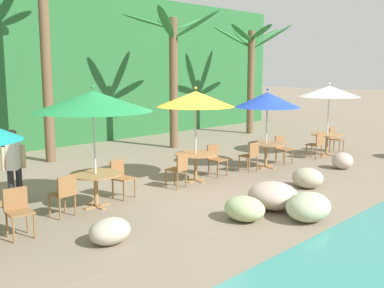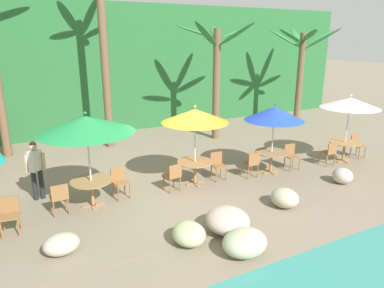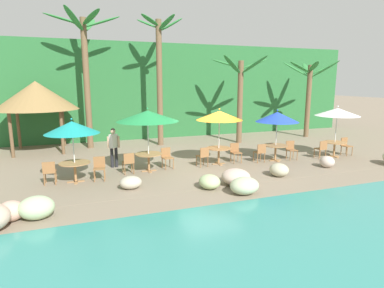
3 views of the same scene
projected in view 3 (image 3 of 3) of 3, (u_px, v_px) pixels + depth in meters
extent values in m
plane|color=gray|center=(209.00, 167.00, 13.81)|extent=(120.00, 120.00, 0.00)
cube|color=gray|center=(209.00, 167.00, 13.81)|extent=(18.00, 5.20, 0.01)
cube|color=#286633|center=(157.00, 91.00, 21.54)|extent=(28.00, 2.40, 6.00)
ellipsoid|color=#B4AD96|center=(131.00, 183.00, 10.99)|extent=(0.75, 0.61, 0.45)
ellipsoid|color=#CAAD9D|center=(236.00, 177.00, 11.40)|extent=(1.01, 1.09, 0.58)
ellipsoid|color=#AAC393|center=(36.00, 208.00, 8.57)|extent=(0.92, 0.77, 0.63)
ellipsoid|color=#AEC58A|center=(210.00, 182.00, 11.03)|extent=(0.72, 0.84, 0.48)
ellipsoid|color=#CCA08C|center=(11.00, 211.00, 8.46)|extent=(0.68, 0.66, 0.54)
ellipsoid|color=#B3B091|center=(279.00, 170.00, 12.46)|extent=(0.71, 0.79, 0.51)
ellipsoid|color=#C4B1A2|center=(327.00, 162.00, 13.75)|extent=(0.61, 0.63, 0.49)
ellipsoid|color=#B3BE96|center=(244.00, 186.00, 10.47)|extent=(0.98, 0.82, 0.57)
cylinder|color=silver|center=(74.00, 154.00, 11.57)|extent=(0.04, 0.04, 2.12)
cone|color=teal|center=(72.00, 127.00, 11.39)|extent=(1.91, 1.91, 0.44)
sphere|color=teal|center=(71.00, 119.00, 11.33)|extent=(0.07, 0.07, 0.07)
cube|color=#A37547|center=(76.00, 182.00, 11.77)|extent=(0.60, 0.12, 0.03)
cube|color=#A37547|center=(76.00, 182.00, 11.77)|extent=(0.12, 0.60, 0.03)
cylinder|color=#A37547|center=(75.00, 172.00, 11.70)|extent=(0.09, 0.09, 0.71)
cylinder|color=#A37547|center=(75.00, 163.00, 11.63)|extent=(1.10, 1.10, 0.03)
cylinder|color=olive|center=(104.00, 176.00, 11.78)|extent=(0.04, 0.04, 0.45)
cylinder|color=olive|center=(94.00, 176.00, 11.70)|extent=(0.04, 0.04, 0.45)
cylinder|color=olive|center=(105.00, 173.00, 12.12)|extent=(0.04, 0.04, 0.45)
cylinder|color=olive|center=(95.00, 174.00, 12.04)|extent=(0.04, 0.04, 0.45)
cube|color=olive|center=(99.00, 168.00, 11.87)|extent=(0.47, 0.47, 0.03)
cube|color=olive|center=(99.00, 162.00, 12.02)|extent=(0.42, 0.09, 0.42)
cylinder|color=olive|center=(46.00, 177.00, 11.59)|extent=(0.04, 0.04, 0.45)
cylinder|color=olive|center=(56.00, 176.00, 11.70)|extent=(0.04, 0.04, 0.45)
cylinder|color=olive|center=(44.00, 180.00, 11.26)|extent=(0.04, 0.04, 0.45)
cylinder|color=olive|center=(55.00, 179.00, 11.37)|extent=(0.04, 0.04, 0.45)
cube|color=olive|center=(50.00, 172.00, 11.43)|extent=(0.44, 0.44, 0.03)
cube|color=olive|center=(49.00, 168.00, 11.21)|extent=(0.42, 0.05, 0.42)
cylinder|color=silver|center=(148.00, 143.00, 12.97)|extent=(0.04, 0.04, 2.38)
cone|color=#238E47|center=(148.00, 116.00, 12.76)|extent=(2.48, 2.48, 0.44)
sphere|color=#238E47|center=(147.00, 108.00, 12.71)|extent=(0.07, 0.07, 0.07)
cube|color=#A37547|center=(149.00, 171.00, 13.20)|extent=(0.60, 0.12, 0.03)
cube|color=#A37547|center=(149.00, 171.00, 13.20)|extent=(0.12, 0.60, 0.03)
cylinder|color=#A37547|center=(149.00, 162.00, 13.13)|extent=(0.09, 0.09, 0.71)
cylinder|color=#A37547|center=(149.00, 154.00, 13.06)|extent=(1.10, 1.10, 0.03)
cylinder|color=olive|center=(173.00, 164.00, 13.48)|extent=(0.04, 0.04, 0.45)
cylinder|color=olive|center=(166.00, 165.00, 13.32)|extent=(0.04, 0.04, 0.45)
cylinder|color=olive|center=(170.00, 162.00, 13.79)|extent=(0.04, 0.04, 0.45)
cylinder|color=olive|center=(162.00, 163.00, 13.62)|extent=(0.04, 0.04, 0.45)
cube|color=olive|center=(168.00, 158.00, 13.51)|extent=(0.48, 0.48, 0.03)
cube|color=olive|center=(166.00, 152.00, 13.64)|extent=(0.42, 0.10, 0.42)
cylinder|color=olive|center=(123.00, 167.00, 12.91)|extent=(0.04, 0.04, 0.45)
cylinder|color=olive|center=(132.00, 167.00, 13.05)|extent=(0.04, 0.04, 0.45)
cylinder|color=olive|center=(125.00, 170.00, 12.59)|extent=(0.04, 0.04, 0.45)
cylinder|color=olive|center=(134.00, 169.00, 12.73)|extent=(0.04, 0.04, 0.45)
cube|color=olive|center=(128.00, 162.00, 12.77)|extent=(0.45, 0.45, 0.03)
cube|color=olive|center=(129.00, 159.00, 12.56)|extent=(0.42, 0.06, 0.42)
cylinder|color=silver|center=(219.00, 139.00, 14.11)|extent=(0.04, 0.04, 2.28)
cone|color=orange|center=(219.00, 115.00, 13.91)|extent=(2.02, 2.02, 0.40)
sphere|color=orange|center=(219.00, 109.00, 13.86)|extent=(0.07, 0.07, 0.07)
cube|color=#A37547|center=(219.00, 164.00, 14.33)|extent=(0.60, 0.12, 0.03)
cube|color=#A37547|center=(219.00, 164.00, 14.33)|extent=(0.12, 0.60, 0.03)
cylinder|color=#A37547|center=(219.00, 156.00, 14.26)|extent=(0.09, 0.09, 0.71)
cylinder|color=#A37547|center=(219.00, 148.00, 14.19)|extent=(1.10, 1.10, 0.03)
cylinder|color=olive|center=(241.00, 158.00, 14.42)|extent=(0.04, 0.04, 0.45)
cylinder|color=olive|center=(234.00, 159.00, 14.32)|extent=(0.04, 0.04, 0.45)
cylinder|color=olive|center=(238.00, 157.00, 14.75)|extent=(0.04, 0.04, 0.45)
cylinder|color=olive|center=(231.00, 157.00, 14.65)|extent=(0.04, 0.04, 0.45)
cube|color=olive|center=(236.00, 153.00, 14.49)|extent=(0.44, 0.44, 0.03)
cube|color=olive|center=(234.00, 148.00, 14.64)|extent=(0.42, 0.06, 0.42)
cylinder|color=olive|center=(197.00, 161.00, 13.96)|extent=(0.04, 0.04, 0.45)
cylinder|color=olive|center=(204.00, 160.00, 14.13)|extent=(0.04, 0.04, 0.45)
cylinder|color=olive|center=(201.00, 163.00, 13.65)|extent=(0.04, 0.04, 0.45)
cylinder|color=olive|center=(208.00, 162.00, 13.82)|extent=(0.04, 0.04, 0.45)
cube|color=olive|center=(202.00, 156.00, 13.84)|extent=(0.48, 0.48, 0.03)
cube|color=olive|center=(205.00, 152.00, 13.63)|extent=(0.42, 0.10, 0.42)
cylinder|color=silver|center=(276.00, 138.00, 14.75)|extent=(0.04, 0.04, 2.14)
cone|color=blue|center=(277.00, 117.00, 14.56)|extent=(1.94, 1.94, 0.45)
sphere|color=blue|center=(278.00, 110.00, 14.50)|extent=(0.07, 0.07, 0.07)
cube|color=#A37547|center=(275.00, 160.00, 14.95)|extent=(0.60, 0.12, 0.03)
cube|color=#A37547|center=(275.00, 160.00, 14.95)|extent=(0.12, 0.60, 0.03)
cylinder|color=#A37547|center=(275.00, 153.00, 14.88)|extent=(0.09, 0.09, 0.71)
cylinder|color=#A37547|center=(276.00, 145.00, 14.81)|extent=(1.10, 1.10, 0.03)
cylinder|color=olive|center=(297.00, 156.00, 14.96)|extent=(0.04, 0.04, 0.45)
cylinder|color=olive|center=(290.00, 156.00, 14.88)|extent=(0.04, 0.04, 0.45)
cylinder|color=olive|center=(293.00, 154.00, 15.30)|extent=(0.04, 0.04, 0.45)
cylinder|color=olive|center=(286.00, 154.00, 15.23)|extent=(0.04, 0.04, 0.45)
cube|color=olive|center=(292.00, 150.00, 15.05)|extent=(0.47, 0.47, 0.03)
cube|color=olive|center=(290.00, 145.00, 15.20)|extent=(0.42, 0.09, 0.42)
cylinder|color=olive|center=(254.00, 157.00, 14.75)|extent=(0.04, 0.04, 0.45)
cylinder|color=olive|center=(260.00, 156.00, 14.86)|extent=(0.04, 0.04, 0.45)
cylinder|color=olive|center=(258.00, 158.00, 14.42)|extent=(0.04, 0.04, 0.45)
cylinder|color=olive|center=(265.00, 158.00, 14.53)|extent=(0.04, 0.04, 0.45)
cube|color=olive|center=(259.00, 152.00, 14.60)|extent=(0.43, 0.43, 0.03)
cube|color=olive|center=(262.00, 149.00, 14.37)|extent=(0.42, 0.05, 0.42)
cylinder|color=silver|center=(336.00, 134.00, 15.49)|extent=(0.04, 0.04, 2.30)
cone|color=white|center=(337.00, 112.00, 15.28)|extent=(2.06, 2.06, 0.37)
sphere|color=white|center=(338.00, 106.00, 15.23)|extent=(0.07, 0.07, 0.07)
cube|color=#A37547|center=(334.00, 157.00, 15.70)|extent=(0.60, 0.12, 0.03)
cube|color=#A37547|center=(334.00, 157.00, 15.70)|extent=(0.12, 0.60, 0.03)
cylinder|color=#A37547|center=(334.00, 149.00, 15.64)|extent=(0.09, 0.09, 0.71)
cylinder|color=#A37547|center=(335.00, 142.00, 15.57)|extent=(1.10, 1.10, 0.03)
cylinder|color=olive|center=(352.00, 151.00, 15.90)|extent=(0.04, 0.04, 0.45)
cylinder|color=olive|center=(347.00, 152.00, 15.76)|extent=(0.04, 0.04, 0.45)
cylinder|color=olive|center=(346.00, 150.00, 16.23)|extent=(0.04, 0.04, 0.45)
cylinder|color=olive|center=(341.00, 150.00, 16.09)|extent=(0.04, 0.04, 0.45)
cube|color=olive|center=(347.00, 146.00, 15.95)|extent=(0.44, 0.44, 0.03)
cube|color=olive|center=(344.00, 142.00, 16.09)|extent=(0.42, 0.06, 0.42)
cylinder|color=olive|center=(314.00, 153.00, 15.49)|extent=(0.04, 0.04, 0.45)
cylinder|color=olive|center=(320.00, 153.00, 15.61)|extent=(0.04, 0.04, 0.45)
cylinder|color=olive|center=(319.00, 155.00, 15.16)|extent=(0.04, 0.04, 0.45)
cylinder|color=olive|center=(325.00, 154.00, 15.28)|extent=(0.04, 0.04, 0.45)
cube|color=olive|center=(320.00, 149.00, 15.34)|extent=(0.42, 0.42, 0.03)
cube|color=olive|center=(323.00, 145.00, 15.12)|extent=(0.42, 0.04, 0.42)
cylinder|color=brown|center=(87.00, 85.00, 17.21)|extent=(0.32, 0.32, 6.88)
ellipsoid|color=#2D7A38|center=(102.00, 22.00, 16.91)|extent=(1.89, 0.36, 0.75)
ellipsoid|color=#2D7A38|center=(89.00, 25.00, 17.56)|extent=(0.98, 1.79, 1.03)
ellipsoid|color=#2D7A38|center=(75.00, 23.00, 17.29)|extent=(1.04, 1.89, 0.72)
ellipsoid|color=#2D7A38|center=(63.00, 19.00, 16.34)|extent=(1.95, 0.56, 0.62)
ellipsoid|color=#2D7A38|center=(74.00, 18.00, 15.64)|extent=(1.15, 1.76, 0.99)
ellipsoid|color=#2D7A38|center=(91.00, 17.00, 15.85)|extent=(1.03, 1.92, 0.63)
cylinder|color=brown|center=(160.00, 84.00, 18.01)|extent=(0.32, 0.32, 6.94)
ellipsoid|color=#2D7A38|center=(171.00, 25.00, 17.51)|extent=(1.32, 0.59, 0.80)
ellipsoid|color=#2D7A38|center=(162.00, 26.00, 18.08)|extent=(0.93, 1.30, 0.78)
ellipsoid|color=#2D7A38|center=(147.00, 24.00, 17.65)|extent=(1.23, 1.18, 0.63)
ellipsoid|color=#2D7A38|center=(150.00, 20.00, 16.80)|extent=(1.31, 1.12, 0.52)
ellipsoid|color=#2D7A38|center=(167.00, 22.00, 16.90)|extent=(0.87, 1.34, 0.74)
cylinder|color=brown|center=(240.00, 103.00, 18.93)|extent=(0.32, 0.32, 4.81)
ellipsoid|color=#2D7A38|center=(254.00, 64.00, 18.92)|extent=(1.87, 0.57, 0.69)
ellipsoid|color=#2D7A38|center=(240.00, 64.00, 19.43)|extent=(1.09, 1.82, 0.69)
ellipsoid|color=#2D7A38|center=(226.00, 63.00, 18.93)|extent=(1.52, 1.61, 0.64)
ellipsoid|color=#2D7A38|center=(232.00, 64.00, 17.80)|extent=(1.65, 1.19, 1.02)
ellipsoid|color=#2D7A38|center=(255.00, 64.00, 17.85)|extent=(1.03, 1.72, 1.01)
cylinder|color=brown|center=(308.00, 101.00, 21.04)|extent=(0.32, 0.32, 4.67)
ellipsoid|color=#2D7A38|center=(324.00, 68.00, 20.82)|extent=(1.82, 0.61, 0.86)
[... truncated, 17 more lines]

